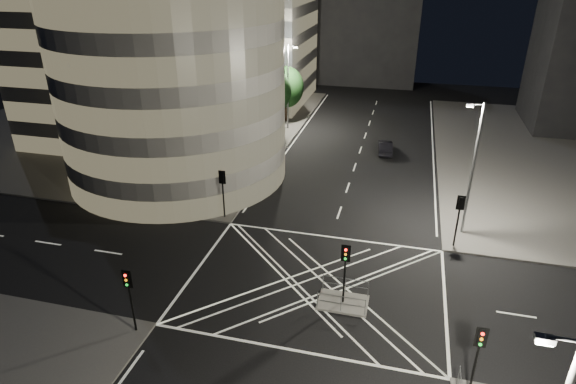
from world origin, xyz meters
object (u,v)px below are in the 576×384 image
(traffic_signal_fl, at_px, (223,185))
(sedan, at_px, (385,147))
(traffic_signal_fr, at_px, (459,212))
(traffic_signal_island, at_px, (345,263))
(street_lamp_right_far, at_px, (472,166))
(central_island, at_px, (343,303))
(street_lamp_left_near, at_px, (236,132))
(street_lamp_left_far, at_px, (288,84))
(traffic_signal_nr, at_px, (479,349))
(traffic_signal_nl, at_px, (129,289))

(traffic_signal_fl, bearing_deg, sedan, 57.54)
(traffic_signal_fr, xyz_separation_m, traffic_signal_island, (-6.80, -8.30, 0.00))
(traffic_signal_fr, distance_m, street_lamp_right_far, 3.48)
(central_island, xyz_separation_m, street_lamp_right_far, (7.44, 10.50, 5.47))
(street_lamp_left_near, bearing_deg, traffic_signal_fr, -15.92)
(central_island, relative_size, street_lamp_right_far, 0.30)
(street_lamp_left_far, distance_m, street_lamp_right_far, 28.23)
(traffic_signal_island, bearing_deg, traffic_signal_nr, -37.93)
(central_island, height_order, traffic_signal_fr, traffic_signal_fr)
(traffic_signal_island, bearing_deg, traffic_signal_nl, -153.86)
(traffic_signal_island, distance_m, street_lamp_left_near, 17.89)
(traffic_signal_nr, relative_size, street_lamp_left_near, 0.40)
(traffic_signal_nr, bearing_deg, sedan, 101.04)
(street_lamp_left_near, height_order, street_lamp_left_far, same)
(traffic_signal_fl, bearing_deg, street_lamp_right_far, 6.88)
(traffic_signal_island, distance_m, sedan, 26.38)
(central_island, distance_m, traffic_signal_nl, 12.36)
(traffic_signal_nr, bearing_deg, street_lamp_right_far, 87.70)
(street_lamp_left_far, bearing_deg, street_lamp_left_near, -90.00)
(traffic_signal_fl, relative_size, sedan, 0.99)
(traffic_signal_nl, bearing_deg, street_lamp_left_near, 91.94)
(traffic_signal_fl, relative_size, traffic_signal_fr, 1.00)
(central_island, xyz_separation_m, traffic_signal_nr, (6.80, -5.30, 2.84))
(traffic_signal_nl, distance_m, traffic_signal_island, 12.03)
(central_island, bearing_deg, street_lamp_right_far, 54.70)
(street_lamp_left_far, bearing_deg, traffic_signal_fl, -88.43)
(traffic_signal_fl, bearing_deg, traffic_signal_island, -37.54)
(traffic_signal_island, bearing_deg, street_lamp_left_far, 109.95)
(street_lamp_left_near, xyz_separation_m, street_lamp_right_far, (18.87, -3.00, 0.00))
(traffic_signal_fr, xyz_separation_m, street_lamp_right_far, (0.64, 2.20, 2.63))
(traffic_signal_nl, relative_size, sedan, 0.99)
(central_island, height_order, street_lamp_right_far, street_lamp_right_far)
(traffic_signal_nl, bearing_deg, traffic_signal_fl, 90.00)
(central_island, distance_m, street_lamp_right_far, 13.98)
(traffic_signal_fl, bearing_deg, street_lamp_left_far, 91.57)
(street_lamp_left_near, relative_size, sedan, 2.47)
(central_island, xyz_separation_m, traffic_signal_fr, (6.80, 8.30, 2.84))
(street_lamp_left_far, bearing_deg, traffic_signal_nl, -89.01)
(traffic_signal_island, relative_size, street_lamp_left_far, 0.40)
(traffic_signal_island, xyz_separation_m, street_lamp_right_far, (7.44, 10.50, 2.63))
(central_island, distance_m, traffic_signal_island, 2.84)
(traffic_signal_nl, distance_m, street_lamp_right_far, 24.27)
(traffic_signal_nl, height_order, sedan, traffic_signal_nl)
(traffic_signal_island, height_order, street_lamp_left_near, street_lamp_left_near)
(central_island, xyz_separation_m, traffic_signal_island, (0.00, 0.00, 2.84))
(street_lamp_right_far, bearing_deg, street_lamp_left_far, 131.94)
(traffic_signal_nr, distance_m, street_lamp_right_far, 16.03)
(street_lamp_right_far, bearing_deg, traffic_signal_nl, -139.09)
(central_island, distance_m, street_lamp_left_near, 18.52)
(street_lamp_left_far, xyz_separation_m, sedan, (12.07, -5.22, -4.87))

